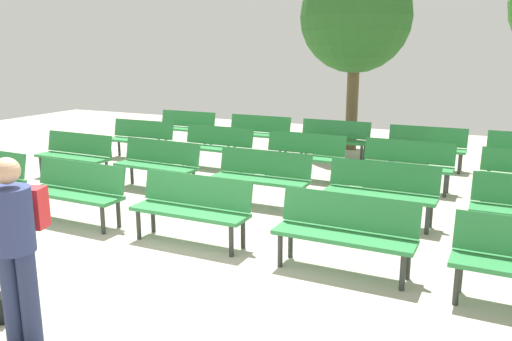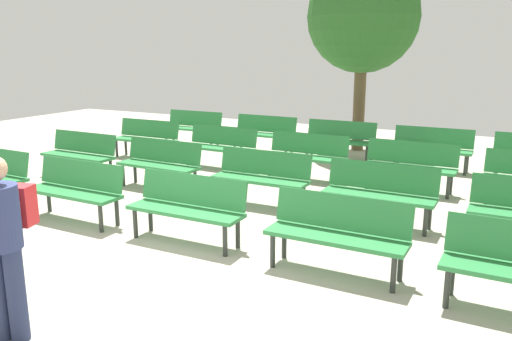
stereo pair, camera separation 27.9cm
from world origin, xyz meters
name	(u,v)px [view 2 (the right image)]	position (x,y,z in m)	size (l,w,h in m)	color
ground_plane	(104,289)	(0.00, 0.00, 0.00)	(24.82, 24.82, 0.00)	#B2A899
bench_r0_c1	(76,187)	(-1.97, 1.58, 0.50)	(1.61, 0.51, 0.87)	#2D8442
bench_r0_c2	(188,204)	(-0.01, 1.61, 0.50)	(1.60, 0.49, 0.87)	#2D8442
bench_r0_c3	(338,230)	(2.05, 1.57, 0.50)	(1.61, 0.50, 0.87)	#2D8442
bench_r1_c0	(80,152)	(-3.91, 3.58, 0.50)	(1.61, 0.52, 0.87)	#2D8442
bench_r1_c1	(160,161)	(-1.96, 3.60, 0.50)	(1.62, 0.55, 0.87)	#2D8442
bench_r1_c2	(262,174)	(0.12, 3.53, 0.50)	(1.60, 0.48, 0.87)	#2D8442
bench_r1_c3	(380,190)	(2.06, 3.46, 0.50)	(1.61, 0.50, 0.87)	#2D8442
bench_r2_c0	(146,137)	(-3.88, 5.60, 0.50)	(1.60, 0.49, 0.87)	#2D8442
bench_r2_c1	(221,144)	(-1.85, 5.52, 0.50)	(1.62, 0.54, 0.87)	#2D8442
bench_r2_c2	(307,153)	(0.12, 5.48, 0.50)	(1.61, 0.52, 0.87)	#2D8442
bench_r2_c3	(410,163)	(2.09, 5.48, 0.50)	(1.61, 0.51, 0.87)	#2D8442
bench_r3_c0	(193,126)	(-3.90, 7.53, 0.50)	(1.60, 0.48, 0.87)	#2D8442
bench_r3_c1	(264,131)	(-1.81, 7.53, 0.50)	(1.61, 0.51, 0.87)	#2D8442
bench_r3_c2	(340,138)	(0.13, 7.48, 0.50)	(1.60, 0.49, 0.87)	#2D8442
bench_r3_c3	(432,146)	(2.17, 7.38, 0.50)	(1.60, 0.49, 0.87)	#2D8442
tree_1	(363,17)	(0.17, 8.81, 3.20)	(2.67, 2.67, 4.56)	brown
visitor_with_backpack	(4,237)	(-0.04, -1.06, 0.94)	(0.45, 0.59, 1.65)	navy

